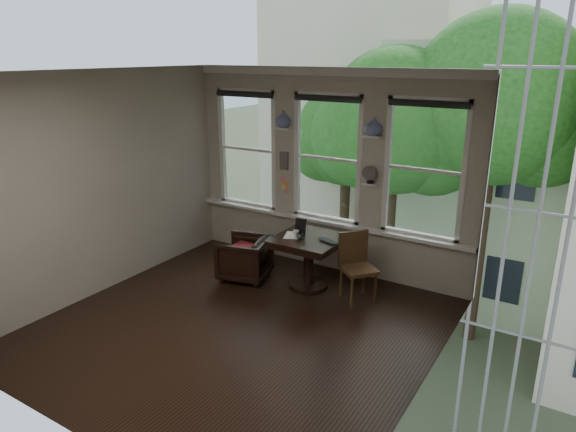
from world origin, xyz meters
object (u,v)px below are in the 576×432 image
Objects in this scene: side_chair_right at (359,269)px; mug at (296,233)px; laptop at (325,242)px; table at (309,262)px; armchair_left at (244,258)px.

side_chair_right is 9.91× the size of mug.
laptop is at bearing 0.76° from mug.
mug is (-0.46, -0.01, 0.03)m from laptop.
mug reaches higher than laptop.
mug is at bearing -158.61° from laptop.
laptop is (-0.48, -0.04, 0.30)m from side_chair_right.
mug is at bearing -159.66° from table.
side_chair_right reaches higher than table.
table is at bearing 20.34° from mug.
laptop is at bearing 134.67° from side_chair_right.
laptop is at bearing 83.65° from armchair_left.
table is at bearing -170.81° from laptop.
mug is (-0.17, -0.06, 0.42)m from table.
laptop reaches higher than table.
table is 1.30× the size of armchair_left.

